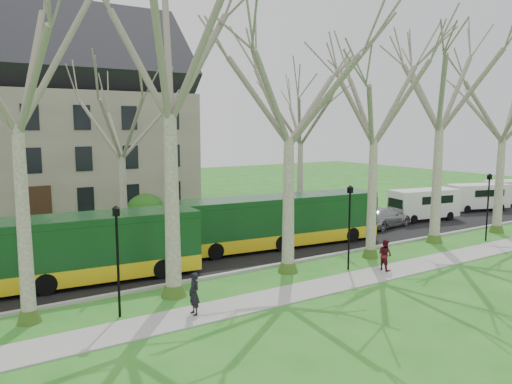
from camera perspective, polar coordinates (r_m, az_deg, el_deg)
ground at (r=23.90m, az=-1.96°, el=-10.46°), size 120.00×120.00×0.00m
sidewalk at (r=21.89m, az=1.46°, el=-12.09°), size 70.00×2.00×0.06m
road at (r=28.56m, az=-7.65°, el=-7.44°), size 80.00×8.00×0.06m
curb at (r=25.12m, az=-3.73°, el=-9.40°), size 80.00×0.25×0.14m
building at (r=43.91m, az=-25.61°, el=7.71°), size 26.50×12.20×16.00m
tree_row_verge at (r=22.99m, az=-2.42°, el=6.58°), size 49.00×7.00×14.00m
tree_row_far at (r=32.25m, az=-14.16°, el=4.86°), size 33.00×7.00×12.00m
lamp_row at (r=22.39m, az=-0.67°, el=-4.86°), size 36.22×0.22×4.30m
hedges at (r=34.85m, az=-20.69°, el=-3.50°), size 30.60×8.60×2.00m
bus_lead at (r=24.85m, az=-21.77°, el=-6.23°), size 13.31×3.95×3.28m
bus_follow at (r=30.65m, az=2.90°, el=-3.22°), size 13.00×3.97×3.20m
sedan at (r=37.54m, az=14.35°, el=-2.81°), size 5.27×2.82×1.45m
van_a at (r=41.14m, az=18.63°, el=-1.40°), size 5.79×2.91×2.41m
van_b at (r=47.56m, az=23.99°, el=-0.56°), size 5.61×3.46×2.30m
pedestrian_a at (r=19.99m, az=-7.09°, el=-11.46°), size 0.41×0.62×1.67m
pedestrian_b at (r=26.50m, az=14.52°, el=-6.95°), size 0.62×0.79×1.60m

